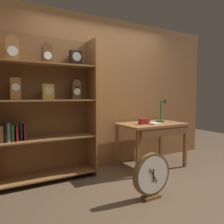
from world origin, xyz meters
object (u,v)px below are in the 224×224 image
(desk_lamp, at_px, (163,109))
(toolbox_small, at_px, (144,121))
(round_clock_large, at_px, (152,176))
(bookshelf, at_px, (45,107))
(workbench, at_px, (152,129))
(open_repair_manual, at_px, (154,123))

(desk_lamp, xyz_separation_m, toolbox_small, (-0.51, -0.10, -0.18))
(round_clock_large, bearing_deg, bookshelf, 128.82)
(workbench, distance_m, open_repair_manual, 0.16)
(toolbox_small, bearing_deg, open_repair_manual, -34.17)
(desk_lamp, bearing_deg, workbench, -165.42)
(bookshelf, xyz_separation_m, toolbox_small, (1.58, -0.30, -0.28))
(workbench, bearing_deg, open_repair_manual, -117.88)
(workbench, distance_m, toolbox_small, 0.23)
(bookshelf, distance_m, round_clock_large, 1.76)
(desk_lamp, xyz_separation_m, round_clock_large, (-1.11, -1.02, -0.72))
(desk_lamp, bearing_deg, open_repair_manual, -153.59)
(open_repair_manual, bearing_deg, desk_lamp, 22.66)
(bookshelf, bearing_deg, workbench, -9.24)
(bookshelf, relative_size, open_repair_manual, 9.67)
(bookshelf, relative_size, round_clock_large, 3.75)
(open_repair_manual, bearing_deg, toolbox_small, 142.07)
(toolbox_small, distance_m, open_repair_manual, 0.16)
(bookshelf, distance_m, open_repair_manual, 1.78)
(workbench, xyz_separation_m, toolbox_small, (-0.19, -0.01, 0.14))
(workbench, height_order, round_clock_large, workbench)
(open_repair_manual, bearing_deg, round_clock_large, -135.07)
(workbench, bearing_deg, bookshelf, 170.76)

